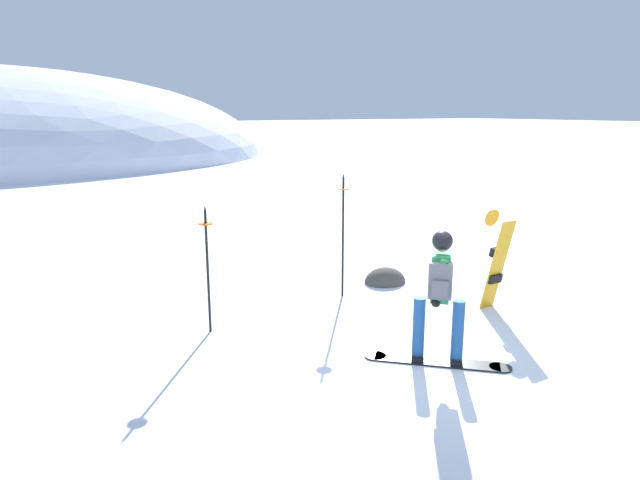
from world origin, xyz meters
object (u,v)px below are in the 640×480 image
object	(u,v)px
snowboarder_main	(440,294)
piste_marker_far	(343,228)
spare_snowboard	(496,260)
piste_marker_near	(207,261)
rock_dark	(385,282)

from	to	relation	value
snowboarder_main	piste_marker_far	distance (m)	2.92
spare_snowboard	piste_marker_far	xyz separation A→B (m)	(-1.72, 1.81, 0.38)
piste_marker_near	piste_marker_far	world-z (taller)	piste_marker_far
spare_snowboard	piste_marker_near	world-z (taller)	piste_marker_near
spare_snowboard	piste_marker_near	xyz separation A→B (m)	(-4.24, 1.40, 0.24)
piste_marker_near	rock_dark	xyz separation A→B (m)	(3.62, 0.67, -1.06)
spare_snowboard	rock_dark	bearing A→B (deg)	106.71
piste_marker_far	rock_dark	bearing A→B (deg)	12.78
snowboarder_main	piste_marker_near	xyz separation A→B (m)	(-2.11, 2.46, 0.14)
spare_snowboard	snowboarder_main	bearing A→B (deg)	-153.45
snowboarder_main	rock_dark	xyz separation A→B (m)	(1.51, 3.13, -0.92)
piste_marker_near	snowboarder_main	bearing A→B (deg)	-49.41
piste_marker_far	spare_snowboard	bearing A→B (deg)	-46.57
piste_marker_near	piste_marker_far	distance (m)	2.56
snowboarder_main	spare_snowboard	bearing A→B (deg)	26.55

